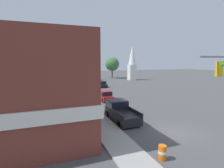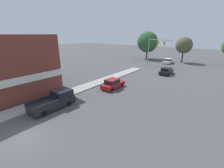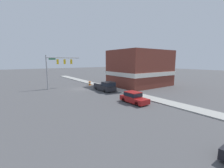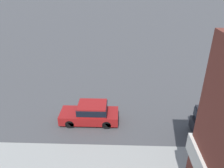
% 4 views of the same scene
% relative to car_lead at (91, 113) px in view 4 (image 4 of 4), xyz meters
% --- Properties ---
extents(car_lead, '(1.79, 4.38, 1.60)m').
position_rel_car_lead_xyz_m(car_lead, '(0.00, 0.00, 0.00)').
color(car_lead, black).
rests_on(car_lead, ground).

